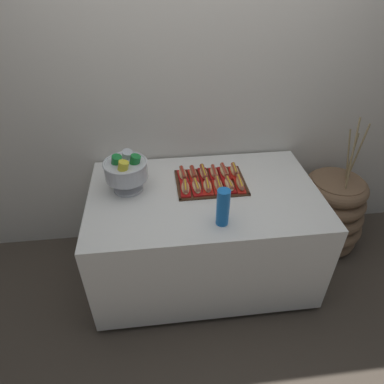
{
  "coord_description": "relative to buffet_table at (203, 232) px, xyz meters",
  "views": [
    {
      "loc": [
        -0.3,
        -1.81,
        2.12
      ],
      "look_at": [
        -0.09,
        -0.01,
        0.79
      ],
      "focal_mm": 31.42,
      "sensor_mm": 36.0,
      "label": 1
    }
  ],
  "objects": [
    {
      "name": "floor_vase",
      "position": [
        1.1,
        0.22,
        -0.1
      ],
      "size": [
        0.59,
        0.59,
        1.18
      ],
      "color": "brown",
      "rests_on": "ground_plane"
    },
    {
      "name": "hot_dog_8",
      "position": [
        0.02,
        0.18,
        0.4
      ],
      "size": [
        0.07,
        0.18,
        0.06
      ],
      "color": "#B21414",
      "rests_on": "serving_tray"
    },
    {
      "name": "hot_dog_9",
      "position": [
        0.1,
        0.18,
        0.4
      ],
      "size": [
        0.06,
        0.15,
        0.06
      ],
      "color": "#B21414",
      "rests_on": "serving_tray"
    },
    {
      "name": "hot_dog_4",
      "position": [
        0.17,
        0.02,
        0.4
      ],
      "size": [
        0.07,
        0.17,
        0.06
      ],
      "color": "#B21414",
      "rests_on": "serving_tray"
    },
    {
      "name": "cup_stack",
      "position": [
        0.06,
        -0.32,
        0.49
      ],
      "size": [
        0.08,
        0.08,
        0.24
      ],
      "color": "blue",
      "rests_on": "buffet_table"
    },
    {
      "name": "serving_tray",
      "position": [
        0.06,
        0.1,
        0.37
      ],
      "size": [
        0.48,
        0.37,
        0.01
      ],
      "color": "#472B19",
      "rests_on": "buffet_table"
    },
    {
      "name": "hot_dog_3",
      "position": [
        0.1,
        0.02,
        0.41
      ],
      "size": [
        0.07,
        0.17,
        0.07
      ],
      "color": "red",
      "rests_on": "serving_tray"
    },
    {
      "name": "hot_dog_10",
      "position": [
        0.17,
        0.18,
        0.4
      ],
      "size": [
        0.07,
        0.17,
        0.06
      ],
      "color": "#B21414",
      "rests_on": "serving_tray"
    },
    {
      "name": "hot_dog_6",
      "position": [
        -0.13,
        0.18,
        0.4
      ],
      "size": [
        0.07,
        0.16,
        0.06
      ],
      "color": "red",
      "rests_on": "serving_tray"
    },
    {
      "name": "punch_bowl",
      "position": [
        -0.51,
        0.1,
        0.53
      ],
      "size": [
        0.29,
        0.29,
        0.27
      ],
      "color": "silver",
      "rests_on": "buffet_table"
    },
    {
      "name": "hot_dog_0",
      "position": [
        -0.13,
        0.02,
        0.4
      ],
      "size": [
        0.07,
        0.17,
        0.06
      ],
      "color": "red",
      "rests_on": "serving_tray"
    },
    {
      "name": "hot_dog_7",
      "position": [
        -0.05,
        0.18,
        0.4
      ],
      "size": [
        0.07,
        0.16,
        0.06
      ],
      "color": "red",
      "rests_on": "serving_tray"
    },
    {
      "name": "back_wall",
      "position": [
        0.0,
        0.55,
        0.89
      ],
      "size": [
        6.0,
        0.1,
        2.6
      ],
      "primitive_type": "cube",
      "color": "silver",
      "rests_on": "ground_plane"
    },
    {
      "name": "hot_dog_11",
      "position": [
        0.25,
        0.19,
        0.4
      ],
      "size": [
        0.07,
        0.16,
        0.06
      ],
      "color": "red",
      "rests_on": "serving_tray"
    },
    {
      "name": "hot_dog_2",
      "position": [
        0.02,
        0.02,
        0.4
      ],
      "size": [
        0.07,
        0.16,
        0.06
      ],
      "color": "red",
      "rests_on": "serving_tray"
    },
    {
      "name": "ground_plane",
      "position": [
        0.0,
        0.0,
        -0.41
      ],
      "size": [
        10.0,
        10.0,
        0.0
      ],
      "primitive_type": "plane",
      "color": "#4C4238"
    },
    {
      "name": "buffet_table",
      "position": [
        0.0,
        0.0,
        0.0
      ],
      "size": [
        1.56,
        0.96,
        0.78
      ],
      "color": "white",
      "rests_on": "ground_plane"
    },
    {
      "name": "hot_dog_5",
      "position": [
        0.25,
        0.02,
        0.4
      ],
      "size": [
        0.06,
        0.18,
        0.06
      ],
      "color": "red",
      "rests_on": "serving_tray"
    },
    {
      "name": "hot_dog_1",
      "position": [
        -0.05,
        0.02,
        0.4
      ],
      "size": [
        0.07,
        0.17,
        0.06
      ],
      "color": "red",
      "rests_on": "serving_tray"
    }
  ]
}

